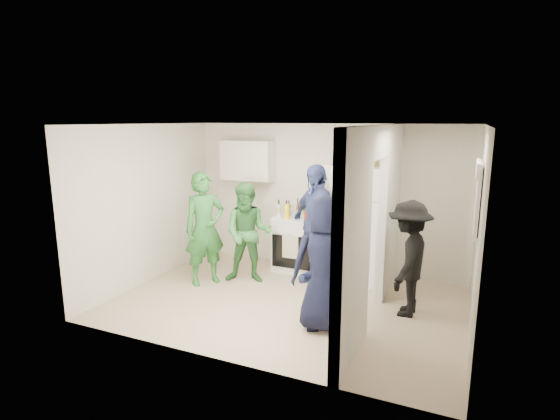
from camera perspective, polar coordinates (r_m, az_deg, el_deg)
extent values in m
plane|color=tan|center=(6.38, 0.88, -11.94)|extent=(4.80, 4.80, 0.00)
plane|color=silver|center=(7.56, 5.89, 1.66)|extent=(4.80, 0.00, 4.80)
plane|color=silver|center=(4.52, -7.44, -5.25)|extent=(4.80, 0.00, 4.80)
plane|color=silver|center=(7.24, -16.88, 0.77)|extent=(0.00, 3.40, 3.40)
plane|color=silver|center=(5.56, 24.44, -3.02)|extent=(0.00, 3.40, 3.40)
plane|color=white|center=(5.85, 0.96, 11.11)|extent=(4.80, 4.80, 0.00)
cube|color=silver|center=(6.71, 14.11, 0.09)|extent=(0.12, 1.20, 2.50)
cube|color=silver|center=(4.62, 9.47, -4.97)|extent=(0.12, 1.20, 2.50)
cube|color=silver|center=(5.51, 12.70, 8.71)|extent=(0.12, 1.00, 0.40)
cube|color=white|center=(7.55, 2.40, -4.39)|extent=(0.78, 0.65, 0.94)
cube|color=silver|center=(7.85, -4.26, 6.49)|extent=(0.95, 0.34, 0.70)
cube|color=white|center=(7.11, 10.16, -1.74)|extent=(0.77, 0.74, 1.86)
cube|color=brown|center=(7.02, 9.76, 6.43)|extent=(0.35, 0.25, 0.15)
cylinder|color=navy|center=(7.01, 9.79, 7.49)|extent=(0.24, 0.24, 0.11)
cylinder|color=yellow|center=(6.80, 12.10, 6.59)|extent=(0.09, 0.09, 0.25)
cylinder|color=white|center=(7.46, 6.29, 5.02)|extent=(0.22, 0.02, 0.22)
cube|color=olive|center=(7.50, 5.79, 2.36)|extent=(0.35, 0.08, 0.03)
cube|color=black|center=(5.67, 24.57, 1.40)|extent=(0.03, 0.70, 0.80)
cube|color=white|center=(5.67, 24.41, 1.41)|extent=(0.04, 0.76, 0.86)
cube|color=white|center=(5.63, 24.46, 4.94)|extent=(0.04, 0.82, 0.18)
cylinder|color=yellow|center=(7.25, 0.92, -0.23)|extent=(0.09, 0.09, 0.25)
cylinder|color=red|center=(7.16, 3.49, -0.93)|extent=(0.09, 0.09, 0.12)
imported|color=#2F7631|center=(6.93, -9.80, -2.43)|extent=(0.73, 0.77, 1.78)
imported|color=#367C3D|center=(6.93, -4.18, -3.03)|extent=(0.93, 0.82, 1.60)
imported|color=#3A4A7F|center=(6.84, 4.67, -1.94)|extent=(1.18, 1.02, 1.90)
imported|color=black|center=(5.38, 5.94, -7.00)|extent=(0.97, 0.82, 1.69)
imported|color=black|center=(6.01, 16.40, -6.10)|extent=(0.64, 1.03, 1.55)
cylinder|color=brown|center=(7.61, 0.88, 0.37)|extent=(0.07, 0.07, 0.25)
cylinder|color=#194B1A|center=(7.41, 0.84, 0.10)|extent=(0.06, 0.06, 0.27)
cylinder|color=#AFB5BD|center=(7.58, 2.30, 0.46)|extent=(0.06, 0.06, 0.29)
cylinder|color=#5B3C0F|center=(7.37, 2.37, -0.03)|extent=(0.06, 0.06, 0.25)
cylinder|color=#B3C0C7|center=(7.52, 3.70, 0.37)|extent=(0.06, 0.06, 0.30)
cylinder|color=#153A15|center=(7.38, 3.75, 0.03)|extent=(0.06, 0.06, 0.27)
cylinder|color=olive|center=(7.43, 4.68, 0.04)|extent=(0.07, 0.07, 0.25)
cylinder|color=silver|center=(7.42, -0.16, 0.23)|extent=(0.08, 0.08, 0.30)
cylinder|color=maroon|center=(7.49, 3.11, 0.33)|extent=(0.06, 0.06, 0.30)
cylinder|color=#23682A|center=(7.22, 4.48, -0.13)|extent=(0.06, 0.06, 0.29)
cylinder|color=brown|center=(7.53, 1.16, 0.26)|extent=(0.06, 0.06, 0.26)
cylinder|color=#9C9EAB|center=(7.21, 3.08, -0.23)|extent=(0.07, 0.07, 0.27)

